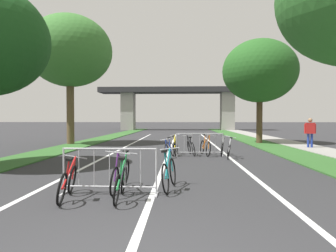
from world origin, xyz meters
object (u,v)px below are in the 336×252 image
bicycle_orange_6 (205,147)px  bicycle_silver_7 (229,150)px  tree_left_cypress_far (70,51)px  tree_right_oak_mid (260,71)px  bicycle_purple_4 (121,175)px  pedestrian_with_backpack (310,130)px  bicycle_blue_9 (170,149)px  crowd_barrier_nearest (110,172)px  bicycle_teal_3 (169,173)px  bicycle_red_8 (68,182)px  bicycle_green_5 (121,182)px  crowd_barrier_second (200,145)px  bicycle_black_1 (191,147)px  bicycle_yellow_2 (176,147)px  bicycle_white_0 (222,147)px

bicycle_orange_6 → bicycle_silver_7: 1.37m
tree_left_cypress_far → tree_right_oak_mid: 12.77m
bicycle_purple_4 → tree_left_cypress_far: bearing=-62.1°
bicycle_purple_4 → pedestrian_with_backpack: size_ratio=0.99×
bicycle_orange_6 → bicycle_silver_7: size_ratio=1.09×
bicycle_blue_9 → bicycle_orange_6: bearing=-140.8°
crowd_barrier_nearest → bicycle_teal_3: bearing=24.5°
bicycle_silver_7 → bicycle_red_8: size_ratio=1.00×
tree_left_cypress_far → bicycle_orange_6: bearing=-33.2°
bicycle_green_5 → bicycle_silver_7: size_ratio=0.99×
crowd_barrier_second → bicycle_black_1: size_ratio=1.32×
bicycle_silver_7 → bicycle_red_8: (-4.44, -6.83, -0.01)m
tree_left_cypress_far → bicycle_yellow_2: bearing=-37.3°
bicycle_red_8 → bicycle_yellow_2: bearing=66.5°
bicycle_purple_4 → pedestrian_with_backpack: pedestrian_with_backpack is taller
crowd_barrier_second → bicycle_black_1: bearing=133.7°
tree_left_cypress_far → bicycle_white_0: (9.24, -5.43, -5.77)m
crowd_barrier_nearest → bicycle_green_5: crowd_barrier_nearest is taller
crowd_barrier_second → bicycle_red_8: crowd_barrier_second is taller
tree_left_cypress_far → bicycle_white_0: size_ratio=5.12×
tree_left_cypress_far → bicycle_orange_6: (8.45, -5.53, -5.75)m
bicycle_black_1 → bicycle_yellow_2: (-0.72, 0.17, -0.00)m
bicycle_green_5 → bicycle_red_8: (-1.13, -0.02, -0.01)m
crowd_barrier_second → bicycle_silver_7: (1.22, -0.58, -0.15)m
crowd_barrier_second → bicycle_yellow_2: size_ratio=1.28×
crowd_barrier_second → bicycle_blue_9: size_ratio=1.34×
tree_left_cypress_far → bicycle_white_0: bearing=-30.4°
bicycle_orange_6 → bicycle_purple_4: bearing=59.5°
tree_left_cypress_far → bicycle_orange_6: size_ratio=4.86×
tree_right_oak_mid → bicycle_red_8: 17.14m
tree_left_cypress_far → tree_right_oak_mid: (12.66, 1.24, -1.19)m
bicycle_red_8 → bicycle_teal_3: bearing=16.9°
bicycle_teal_3 → bicycle_purple_4: bearing=-162.1°
bicycle_black_1 → bicycle_purple_4: size_ratio=0.96×
bicycle_purple_4 → bicycle_orange_6: size_ratio=0.99×
tree_left_cypress_far → bicycle_white_0: 12.17m
bicycle_black_1 → bicycle_teal_3: bicycle_teal_3 is taller
bicycle_yellow_2 → bicycle_green_5: size_ratio=1.07×
crowd_barrier_nearest → bicycle_white_0: 8.30m
bicycle_silver_7 → crowd_barrier_nearest: bearing=-111.9°
bicycle_yellow_2 → bicycle_silver_7: size_ratio=1.06×
crowd_barrier_nearest → bicycle_teal_3: size_ratio=1.29×
tree_left_cypress_far → crowd_barrier_nearest: bearing=-66.1°
pedestrian_with_backpack → bicycle_black_1: bearing=-146.6°
bicycle_blue_9 → bicycle_teal_3: bearing=102.8°
bicycle_silver_7 → tree_left_cypress_far: bearing=152.8°
bicycle_orange_6 → crowd_barrier_second: bearing=45.6°
crowd_barrier_second → bicycle_green_5: bearing=-105.8°
tree_right_oak_mid → bicycle_silver_7: tree_right_oak_mid is taller
crowd_barrier_nearest → bicycle_yellow_2: (1.32, 7.57, -0.15)m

